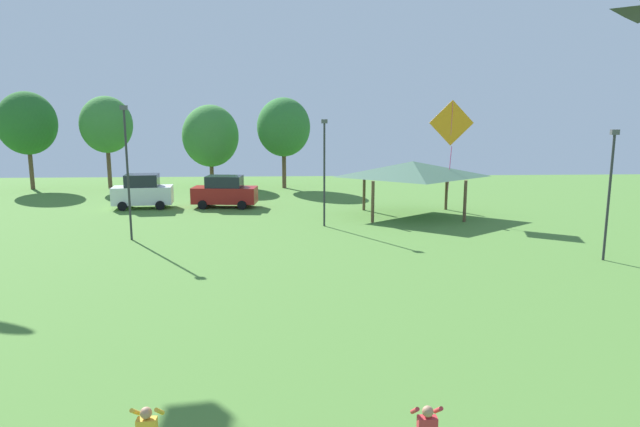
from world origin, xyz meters
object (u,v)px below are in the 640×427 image
object	(u,v)px
light_post_1	(324,167)
treeline_tree_0	(27,123)
parked_car_second_from_left	(225,192)
park_pavilion	(413,169)
treeline_tree_1	(106,125)
treeline_tree_3	(284,127)
light_post_0	(610,187)
treeline_tree_2	(211,136)
light_post_2	(127,166)
kite_flying_5	(451,125)
parked_car_leftmost	(143,192)

from	to	relation	value
light_post_1	treeline_tree_0	bearing A→B (deg)	145.31
parked_car_second_from_left	treeline_tree_0	world-z (taller)	treeline_tree_0
park_pavilion	light_post_1	xyz separation A→B (m)	(-5.95, -3.12, 0.50)
parked_car_second_from_left	treeline_tree_0	bearing A→B (deg)	156.37
park_pavilion	treeline_tree_1	xyz separation A→B (m)	(-24.02, 14.24, 2.49)
treeline_tree_3	light_post_0	bearing A→B (deg)	-58.89
treeline_tree_1	treeline_tree_2	bearing A→B (deg)	6.06
treeline_tree_0	treeline_tree_2	world-z (taller)	treeline_tree_0
treeline_tree_0	treeline_tree_1	bearing A→B (deg)	2.36
light_post_0	treeline_tree_1	xyz separation A→B (m)	(-30.70, 25.79, 2.15)
light_post_2	treeline_tree_2	world-z (taller)	treeline_tree_2
light_post_0	treeline_tree_1	distance (m)	40.15
light_post_2	treeline_tree_1	distance (m)	21.87
kite_flying_5	light_post_0	distance (m)	12.29
kite_flying_5	treeline_tree_1	xyz separation A→B (m)	(-26.37, 14.56, -0.34)
treeline_tree_2	light_post_1	bearing A→B (deg)	-63.24
kite_flying_5	treeline_tree_0	distance (m)	35.95
parked_car_leftmost	light_post_0	bearing A→B (deg)	-37.13
treeline_tree_2	park_pavilion	bearing A→B (deg)	-45.01
parked_car_second_from_left	light_post_0	xyz separation A→B (m)	(19.38, -15.39, 2.31)
parked_car_second_from_left	light_post_1	xyz separation A→B (m)	(6.75, -6.96, 2.46)
park_pavilion	light_post_1	distance (m)	6.73
light_post_0	treeline_tree_2	bearing A→B (deg)	129.27
parked_car_leftmost	park_pavilion	xyz separation A→B (m)	(18.46, -3.75, 1.89)
parked_car_second_from_left	treeline_tree_1	bearing A→B (deg)	143.25
kite_flying_5	treeline_tree_2	distance (m)	23.44
park_pavilion	treeline_tree_0	xyz separation A→B (m)	(-30.63, 13.97, 2.63)
light_post_1	light_post_2	size ratio (longest dim) A/B	0.89
treeline_tree_0	treeline_tree_1	size ratio (longest dim) A/B	1.05
light_post_2	treeline_tree_3	xyz separation A→B (m)	(7.96, 20.02, 1.37)
light_post_0	treeline_tree_1	world-z (taller)	treeline_tree_1
light_post_2	treeline_tree_0	distance (m)	24.71
park_pavilion	treeline_tree_3	xyz separation A→B (m)	(-8.59, 13.76, 2.27)
treeline_tree_1	kite_flying_5	bearing A→B (deg)	-28.91
treeline_tree_2	treeline_tree_3	world-z (taller)	treeline_tree_3
parked_car_second_from_left	light_post_1	world-z (taller)	light_post_1
parked_car_leftmost	light_post_0	size ratio (longest dim) A/B	0.70
parked_car_second_from_left	treeline_tree_3	bearing A→B (deg)	73.33
parked_car_leftmost	treeline_tree_1	size ratio (longest dim) A/B	0.53
light_post_1	treeline_tree_3	xyz separation A→B (m)	(-2.64, 16.88, 1.77)
treeline_tree_2	light_post_2	bearing A→B (deg)	-93.67
park_pavilion	light_post_0	xyz separation A→B (m)	(6.68, -11.55, 0.35)
parked_car_second_from_left	treeline_tree_2	xyz separation A→B (m)	(-2.48, 11.34, 3.42)
light_post_2	treeline_tree_1	xyz separation A→B (m)	(-7.47, 20.50, 1.60)
kite_flying_5	light_post_2	xyz separation A→B (m)	(-18.90, -5.94, -1.93)
parked_car_second_from_left	treeline_tree_2	size ratio (longest dim) A/B	0.64
light_post_2	kite_flying_5	bearing A→B (deg)	17.43
light_post_1	light_post_2	bearing A→B (deg)	-163.51
treeline_tree_0	treeline_tree_1	world-z (taller)	treeline_tree_0
parked_car_leftmost	light_post_1	bearing A→B (deg)	-34.56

